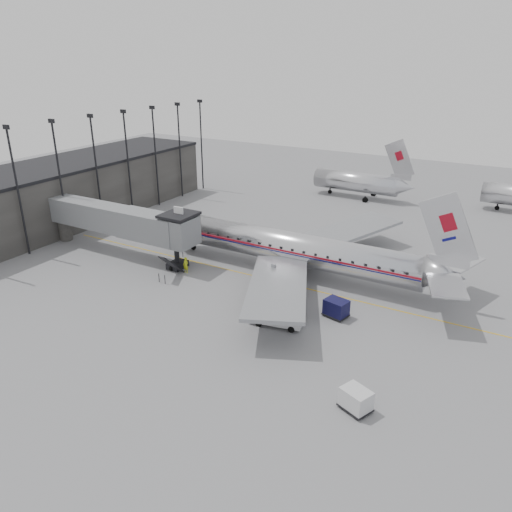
{
  "coord_description": "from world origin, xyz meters",
  "views": [
    {
      "loc": [
        24.22,
        -36.74,
        22.64
      ],
      "look_at": [
        0.54,
        4.3,
        3.2
      ],
      "focal_mm": 35.0,
      "sensor_mm": 36.0,
      "label": 1
    }
  ],
  "objects": [
    {
      "name": "apron_line",
      "position": [
        3.0,
        6.0,
        0.01
      ],
      "size": [
        60.0,
        0.15,
        0.01
      ],
      "primitive_type": "cube",
      "rotation": [
        0.0,
        0.0,
        1.57
      ],
      "color": "gold",
      "rests_on": "ground"
    },
    {
      "name": "baggage_cart_white",
      "position": [
        16.34,
        -9.54,
        0.86
      ],
      "size": [
        2.5,
        2.23,
        1.61
      ],
      "rotation": [
        0.0,
        0.0,
        -0.39
      ],
      "color": "silver",
      "rests_on": "ground"
    },
    {
      "name": "ground",
      "position": [
        0.0,
        0.0,
        0.0
      ],
      "size": [
        160.0,
        160.0,
        0.0
      ],
      "primitive_type": "plane",
      "color": "slate",
      "rests_on": "ground"
    },
    {
      "name": "distant_aircraft_near",
      "position": [
        -1.79,
        42.0,
        2.73
      ],
      "size": [
        16.39,
        3.2,
        10.26
      ],
      "color": "silver",
      "rests_on": "ground"
    },
    {
      "name": "ramp_worker",
      "position": [
        -7.63,
        3.0,
        0.91
      ],
      "size": [
        0.69,
        0.48,
        1.81
      ],
      "primitive_type": "imported",
      "rotation": [
        0.0,
        0.0,
        -0.07
      ],
      "color": "#C3D318",
      "rests_on": "ground"
    },
    {
      "name": "jet_bridge",
      "position": [
        -16.66,
        3.67,
        4.18
      ],
      "size": [
        21.0,
        6.2,
        7.1
      ],
      "color": "slate",
      "rests_on": "ground"
    },
    {
      "name": "floodlight_masts",
      "position": [
        -27.5,
        13.0,
        8.36
      ],
      "size": [
        0.9,
        42.25,
        15.25
      ],
      "color": "black",
      "rests_on": "ground"
    },
    {
      "name": "airliner",
      "position": [
        2.98,
        9.0,
        2.85
      ],
      "size": [
        35.84,
        33.25,
        11.34
      ],
      "rotation": [
        0.0,
        0.0,
        0.0
      ],
      "color": "silver",
      "rests_on": "ground"
    },
    {
      "name": "service_van",
      "position": [
        6.38,
        -2.01,
        1.19
      ],
      "size": [
        5.05,
        2.64,
        2.26
      ],
      "rotation": [
        0.0,
        0.0,
        0.17
      ],
      "color": "silver",
      "rests_on": "ground"
    },
    {
      "name": "terminal",
      "position": [
        -34.0,
        10.0,
        4.0
      ],
      "size": [
        12.0,
        46.0,
        8.0
      ],
      "primitive_type": "cube",
      "color": "#33312F",
      "rests_on": "ground"
    },
    {
      "name": "baggage_cart_navy",
      "position": [
        10.37,
        2.0,
        0.89
      ],
      "size": [
        2.45,
        2.07,
        1.68
      ],
      "rotation": [
        0.0,
        0.0,
        -0.23
      ],
      "color": "black",
      "rests_on": "ground"
    }
  ]
}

